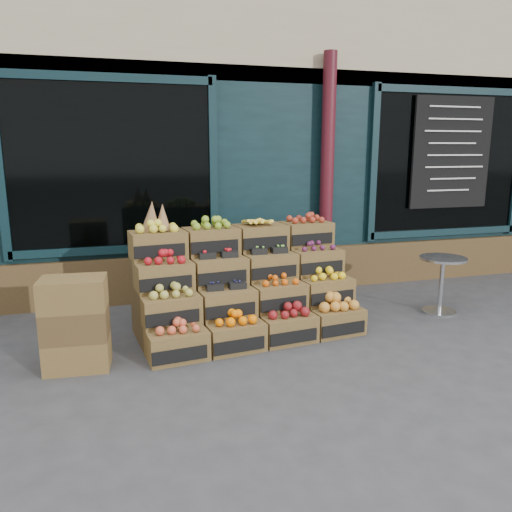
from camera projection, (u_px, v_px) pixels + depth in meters
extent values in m
plane|color=#3A3A3C|center=(296.00, 355.00, 4.85)|extent=(60.00, 60.00, 0.00)
cube|color=black|center=(198.00, 124.00, 9.22)|extent=(12.00, 6.00, 4.80)
cube|color=black|center=(238.00, 184.00, 6.65)|extent=(12.00, 0.12, 3.00)
cube|color=#4F3A1F|center=(240.00, 272.00, 6.83)|extent=(12.00, 0.18, 0.60)
cube|color=black|center=(112.00, 166.00, 6.09)|extent=(2.40, 0.06, 2.00)
cube|color=black|center=(447.00, 163.00, 7.41)|extent=(2.40, 0.06, 2.00)
cylinder|color=#4A111A|center=(327.00, 176.00, 6.77)|extent=(0.18, 0.18, 3.20)
cube|color=black|center=(452.00, 153.00, 7.30)|extent=(1.30, 0.04, 1.60)
cube|color=brown|center=(177.00, 344.00, 4.74)|extent=(0.60, 0.45, 0.28)
cube|color=black|center=(183.00, 355.00, 4.56)|extent=(0.51, 0.07, 0.13)
cube|color=#CA5233|center=(176.00, 326.00, 4.70)|extent=(0.48, 0.34, 0.09)
cube|color=brown|center=(234.00, 336.00, 4.96)|extent=(0.60, 0.45, 0.28)
cube|color=black|center=(242.00, 346.00, 4.78)|extent=(0.51, 0.07, 0.13)
cube|color=#FF7201|center=(234.00, 318.00, 4.92)|extent=(0.48, 0.34, 0.10)
cube|color=brown|center=(287.00, 328.00, 5.18)|extent=(0.60, 0.45, 0.28)
cube|color=black|center=(296.00, 337.00, 5.00)|extent=(0.51, 0.07, 0.13)
cube|color=maroon|center=(287.00, 310.00, 5.14)|extent=(0.48, 0.34, 0.11)
cube|color=brown|center=(335.00, 320.00, 5.40)|extent=(0.60, 0.45, 0.28)
cube|color=black|center=(346.00, 329.00, 5.22)|extent=(0.51, 0.07, 0.13)
cube|color=orange|center=(336.00, 302.00, 5.36)|extent=(0.48, 0.34, 0.13)
cube|color=brown|center=(170.00, 309.00, 4.90)|extent=(0.60, 0.45, 0.28)
cube|color=black|center=(175.00, 318.00, 4.72)|extent=(0.51, 0.07, 0.13)
cube|color=#A79E43|center=(169.00, 291.00, 4.86)|extent=(0.48, 0.34, 0.09)
cube|color=brown|center=(226.00, 302.00, 5.12)|extent=(0.60, 0.45, 0.28)
cube|color=black|center=(233.00, 311.00, 4.94)|extent=(0.51, 0.07, 0.13)
cube|color=#1C1A44|center=(226.00, 287.00, 5.08)|extent=(0.48, 0.34, 0.03)
cube|color=brown|center=(277.00, 296.00, 5.34)|extent=(0.60, 0.45, 0.28)
cube|color=black|center=(286.00, 304.00, 5.15)|extent=(0.51, 0.07, 0.13)
cube|color=#D9520C|center=(278.00, 280.00, 5.30)|extent=(0.48, 0.34, 0.08)
cube|color=brown|center=(325.00, 290.00, 5.55)|extent=(0.60, 0.45, 0.28)
cube|color=black|center=(334.00, 297.00, 5.37)|extent=(0.51, 0.07, 0.13)
cube|color=yellow|center=(325.00, 274.00, 5.51)|extent=(0.48, 0.34, 0.09)
cube|color=brown|center=(164.00, 276.00, 5.05)|extent=(0.60, 0.45, 0.28)
cube|color=black|center=(169.00, 283.00, 4.87)|extent=(0.51, 0.07, 0.13)
cube|color=#A6121A|center=(163.00, 258.00, 5.01)|extent=(0.48, 0.34, 0.09)
cube|color=brown|center=(218.00, 271.00, 5.27)|extent=(0.60, 0.45, 0.28)
cube|color=black|center=(225.00, 278.00, 5.09)|extent=(0.51, 0.07, 0.13)
cube|color=red|center=(218.00, 256.00, 5.24)|extent=(0.48, 0.34, 0.04)
cube|color=brown|center=(269.00, 266.00, 5.49)|extent=(0.60, 0.45, 0.28)
cube|color=black|center=(277.00, 272.00, 5.31)|extent=(0.51, 0.07, 0.13)
cube|color=#68A83B|center=(269.00, 252.00, 5.46)|extent=(0.48, 0.34, 0.03)
cube|color=brown|center=(315.00, 261.00, 5.71)|extent=(0.60, 0.45, 0.28)
cube|color=black|center=(324.00, 267.00, 5.53)|extent=(0.51, 0.07, 0.13)
cube|color=#551A41|center=(315.00, 246.00, 5.67)|extent=(0.48, 0.34, 0.07)
cube|color=brown|center=(158.00, 245.00, 5.21)|extent=(0.60, 0.45, 0.28)
cube|color=black|center=(162.00, 251.00, 5.03)|extent=(0.51, 0.07, 0.13)
cube|color=yellow|center=(157.00, 227.00, 5.17)|extent=(0.48, 0.34, 0.09)
cube|color=brown|center=(211.00, 241.00, 5.43)|extent=(0.60, 0.45, 0.28)
cube|color=black|center=(217.00, 247.00, 5.25)|extent=(0.51, 0.07, 0.13)
cube|color=olive|center=(211.00, 224.00, 5.39)|extent=(0.48, 0.34, 0.09)
cube|color=brown|center=(260.00, 237.00, 5.64)|extent=(0.60, 0.45, 0.28)
cube|color=black|center=(268.00, 243.00, 5.46)|extent=(0.51, 0.07, 0.13)
cube|color=yellow|center=(260.00, 221.00, 5.61)|extent=(0.48, 0.34, 0.09)
cube|color=brown|center=(306.00, 234.00, 5.86)|extent=(0.60, 0.45, 0.28)
cube|color=black|center=(314.00, 239.00, 5.68)|extent=(0.51, 0.07, 0.13)
cube|color=#9E311E|center=(306.00, 219.00, 5.83)|extent=(0.48, 0.34, 0.08)
cube|color=#4F3A1F|center=(252.00, 324.00, 5.28)|extent=(2.34, 0.64, 0.28)
cube|color=#4F3A1F|center=(244.00, 305.00, 5.47)|extent=(2.34, 0.64, 0.56)
cube|color=#4F3A1F|center=(237.00, 287.00, 5.65)|extent=(2.34, 0.64, 0.84)
cone|color=olive|center=(151.00, 216.00, 5.13)|extent=(0.19, 0.19, 0.32)
cone|color=olive|center=(163.00, 217.00, 5.21)|extent=(0.17, 0.17, 0.28)
cube|color=brown|center=(78.00, 353.00, 4.54)|extent=(0.59, 0.44, 0.28)
cube|color=#4F3A1F|center=(76.00, 324.00, 4.48)|extent=(0.59, 0.44, 0.28)
cube|color=brown|center=(73.00, 294.00, 4.42)|extent=(0.59, 0.44, 0.28)
cylinder|color=silver|center=(439.00, 311.00, 6.09)|extent=(0.40, 0.40, 0.03)
cylinder|color=silver|center=(441.00, 286.00, 6.02)|extent=(0.06, 0.06, 0.66)
cylinder|color=silver|center=(443.00, 258.00, 5.95)|extent=(0.55, 0.55, 0.03)
imported|color=#19572B|center=(125.00, 222.00, 6.84)|extent=(0.83, 0.69, 1.94)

